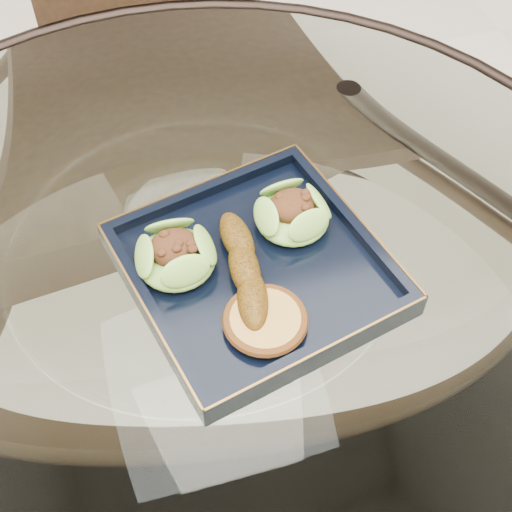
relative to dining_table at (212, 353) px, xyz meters
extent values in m
plane|color=silver|center=(0.00, 0.00, -0.60)|extent=(4.00, 4.00, 0.00)
cylinder|color=white|center=(0.00, 0.00, 0.16)|extent=(1.10, 1.10, 0.01)
torus|color=black|center=(0.00, 0.00, 0.16)|extent=(1.13, 1.13, 0.02)
torus|color=black|center=(0.00, 0.00, -0.48)|extent=(0.81, 0.81, 0.02)
cylinder|color=black|center=(0.28, 0.28, -0.22)|extent=(0.04, 0.04, 0.75)
cylinder|color=black|center=(-0.28, 0.28, -0.22)|extent=(0.04, 0.04, 0.75)
cube|color=black|center=(0.06, 0.45, -0.15)|extent=(0.42, 0.42, 0.04)
cube|color=black|center=(0.05, 0.64, 0.11)|extent=(0.38, 0.04, 0.44)
cylinder|color=black|center=(-0.11, 0.27, -0.38)|extent=(0.03, 0.03, 0.43)
cylinder|color=black|center=(0.24, 0.29, -0.38)|extent=(0.03, 0.03, 0.43)
cylinder|color=black|center=(-0.12, 0.62, -0.38)|extent=(0.03, 0.03, 0.43)
cylinder|color=black|center=(0.22, 0.63, -0.38)|extent=(0.03, 0.03, 0.43)
cube|color=black|center=(0.06, -0.01, 0.17)|extent=(0.33, 0.33, 0.02)
ellipsoid|color=olive|center=(-0.03, 0.02, 0.20)|extent=(0.12, 0.12, 0.03)
ellipsoid|color=#588E29|center=(0.12, 0.04, 0.20)|extent=(0.11, 0.11, 0.03)
ellipsoid|color=brown|center=(0.04, -0.02, 0.20)|extent=(0.04, 0.16, 0.03)
cylinder|color=gold|center=(0.04, -0.09, 0.19)|extent=(0.09, 0.09, 0.01)
camera|label=1|loc=(-0.08, -0.47, 0.82)|focal=50.00mm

